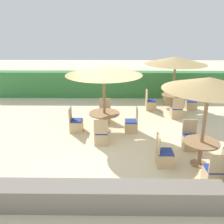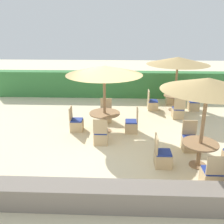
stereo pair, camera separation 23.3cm
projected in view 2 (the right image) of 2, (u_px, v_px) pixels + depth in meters
name	position (u px, v px, depth m)	size (l,w,h in m)	color
ground_plane	(111.00, 143.00, 8.43)	(40.00, 40.00, 0.00)	beige
hedge_row	(116.00, 84.00, 13.55)	(13.00, 0.70, 1.38)	#387A3D
stone_border	(105.00, 196.00, 5.42)	(10.00, 0.56, 0.54)	slate
parasol_back_right	(178.00, 61.00, 10.85)	(2.74, 2.74, 2.45)	#93704C
round_table_back_right	(175.00, 99.00, 11.43)	(1.01, 1.01, 0.73)	#93704C
patio_chair_back_right_south	(178.00, 112.00, 10.57)	(0.46, 0.46, 0.93)	tan
patio_chair_back_right_east	(194.00, 105.00, 11.53)	(0.46, 0.46, 0.93)	tan
patio_chair_back_right_west	(152.00, 104.00, 11.60)	(0.46, 0.46, 0.93)	tan
patio_chair_back_right_north	(171.00, 99.00, 12.42)	(0.46, 0.46, 0.93)	tan
parasol_front_right	(208.00, 85.00, 6.31)	(2.42, 2.42, 2.53)	#93704C
round_table_front_right	(200.00, 148.00, 6.92)	(0.99, 0.99, 0.72)	#93704C
patio_chair_front_right_west	(162.00, 158.00, 7.00)	(0.46, 0.46, 0.93)	tan
patio_chair_front_right_north	(190.00, 142.00, 7.91)	(0.46, 0.46, 0.93)	tan
patio_chair_front_right_south	(211.00, 177.00, 6.13)	(0.46, 0.46, 0.93)	tan
parasol_center	(104.00, 70.00, 8.59)	(2.68, 2.68, 2.46)	#93704C
round_table_center	(105.00, 116.00, 9.16)	(1.12, 1.12, 0.73)	#93704C
patio_chair_center_north	(106.00, 115.00, 10.22)	(0.46, 0.46, 0.93)	tan
patio_chair_center_south	(101.00, 136.00, 8.31)	(0.46, 0.46, 0.93)	tan
patio_chair_center_east	(132.00, 125.00, 9.20)	(0.46, 0.46, 0.93)	tan
patio_chair_center_west	(76.00, 124.00, 9.33)	(0.46, 0.46, 0.93)	tan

